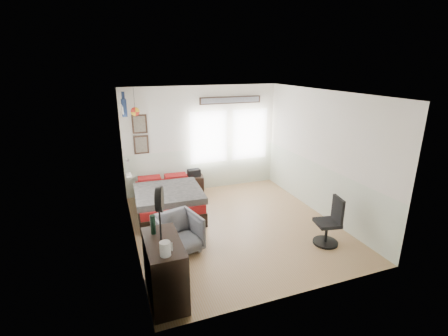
{
  "coord_description": "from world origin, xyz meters",
  "views": [
    {
      "loc": [
        -2.31,
        -5.57,
        3.21
      ],
      "look_at": [
        -0.1,
        0.4,
        1.15
      ],
      "focal_mm": 26.0,
      "sensor_mm": 36.0,
      "label": 1
    }
  ],
  "objects_px": {
    "dresser": "(165,270)",
    "task_chair": "(330,225)",
    "armchair": "(178,233)",
    "nightstand": "(194,185)",
    "bed": "(168,200)"
  },
  "relations": [
    {
      "from": "armchair",
      "to": "nightstand",
      "type": "height_order",
      "value": "armchair"
    },
    {
      "from": "bed",
      "to": "nightstand",
      "type": "relative_size",
      "value": 4.29
    },
    {
      "from": "armchair",
      "to": "task_chair",
      "type": "relative_size",
      "value": 0.81
    },
    {
      "from": "dresser",
      "to": "nightstand",
      "type": "bearing_deg",
      "value": 68.76
    },
    {
      "from": "nightstand",
      "to": "task_chair",
      "type": "bearing_deg",
      "value": -52.88
    },
    {
      "from": "armchair",
      "to": "task_chair",
      "type": "distance_m",
      "value": 2.77
    },
    {
      "from": "armchair",
      "to": "bed",
      "type": "bearing_deg",
      "value": 71.02
    },
    {
      "from": "dresser",
      "to": "nightstand",
      "type": "xyz_separation_m",
      "value": [
        1.42,
        3.66,
        -0.22
      ]
    },
    {
      "from": "bed",
      "to": "nightstand",
      "type": "bearing_deg",
      "value": 49.57
    },
    {
      "from": "bed",
      "to": "task_chair",
      "type": "bearing_deg",
      "value": -39.92
    },
    {
      "from": "nightstand",
      "to": "task_chair",
      "type": "height_order",
      "value": "task_chair"
    },
    {
      "from": "dresser",
      "to": "task_chair",
      "type": "height_order",
      "value": "task_chair"
    },
    {
      "from": "nightstand",
      "to": "armchair",
      "type": "bearing_deg",
      "value": -101.59
    },
    {
      "from": "dresser",
      "to": "armchair",
      "type": "relative_size",
      "value": 1.34
    },
    {
      "from": "armchair",
      "to": "nightstand",
      "type": "relative_size",
      "value": 1.62
    }
  ]
}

